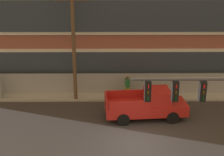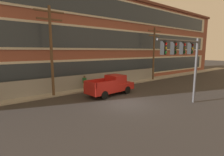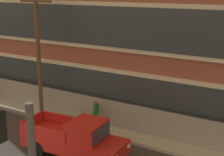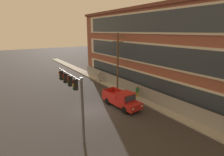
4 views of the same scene
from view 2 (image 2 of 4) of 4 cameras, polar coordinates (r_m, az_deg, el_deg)
name	(u,v)px [view 2 (image 2 of 4)]	position (r m, az deg, el deg)	size (l,w,h in m)	color
ground_plane	(127,104)	(15.09, 4.86, -8.42)	(160.00, 160.00, 0.00)	#333030
sidewalk_building_side	(85,89)	(20.49, -8.67, -3.63)	(80.00, 1.88, 0.16)	#9E9B93
brick_mill_building	(108,41)	(28.84, -1.33, 11.86)	(50.35, 9.75, 11.95)	brown
chain_link_fence	(70,84)	(19.78, -13.67, -1.78)	(29.50, 0.06, 1.78)	gray
traffic_signal_mast	(185,55)	(14.75, 22.66, 6.80)	(5.57, 0.43, 5.51)	#4C4C51
pickup_truck_red	(111,86)	(17.96, -0.26, -2.49)	(5.46, 2.31, 1.98)	#AD1E19
utility_pole_near_corner	(51,47)	(17.67, -19.24, 9.39)	(2.77, 0.26, 8.55)	brown
utility_pole_midblock	(154,51)	(27.25, 13.50, 8.54)	(2.78, 0.26, 7.89)	brown
pedestrian_near_cabinet	(85,82)	(20.10, -8.94, -1.28)	(0.35, 0.45, 1.69)	#B7932D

